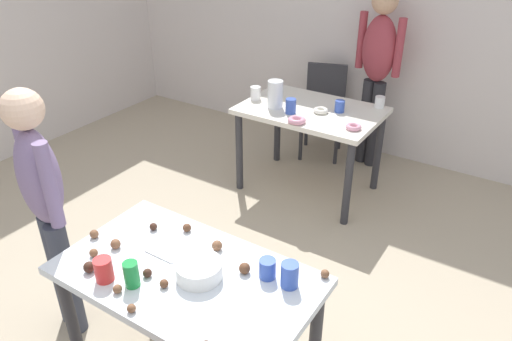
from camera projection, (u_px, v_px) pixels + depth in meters
name	position (u px, v px, depth m)	size (l,w,h in m)	color
wall_back	(411.00, 21.00, 4.25)	(6.40, 0.10, 2.60)	silver
dining_table_near	(188.00, 291.00, 2.23)	(1.19, 0.68, 0.75)	silver
dining_table_far	(310.00, 121.00, 3.97)	(1.11, 0.76, 0.75)	silver
chair_far_table	(324.00, 105.00, 4.69)	(0.51, 0.51, 0.87)	#2D2D33
person_girl_near	(45.00, 199.00, 2.48)	(0.45, 0.29, 1.47)	#383D4C
person_adult_far	(377.00, 64.00, 4.24)	(0.45, 0.27, 1.61)	#28282D
mixing_bowl	(199.00, 270.00, 2.14)	(0.21, 0.21, 0.08)	white
soda_can	(131.00, 274.00, 2.08)	(0.07, 0.07, 0.12)	#198438
fork_near	(159.00, 257.00, 2.28)	(0.17, 0.02, 0.01)	silver
cup_near_0	(104.00, 270.00, 2.11)	(0.08, 0.08, 0.11)	red
cup_near_1	(267.00, 269.00, 2.13)	(0.07, 0.07, 0.09)	#3351B2
cup_near_2	(290.00, 275.00, 2.08)	(0.08, 0.08, 0.12)	#3351B2
cake_ball_0	(94.00, 253.00, 2.27)	(0.04, 0.04, 0.04)	brown
cake_ball_1	(117.00, 289.00, 2.06)	(0.04, 0.04, 0.04)	brown
cake_ball_2	(89.00, 267.00, 2.17)	(0.05, 0.05, 0.05)	#3D2319
cake_ball_4	(131.00, 308.00, 1.96)	(0.04, 0.04, 0.04)	brown
cake_ball_5	(153.00, 227.00, 2.46)	(0.04, 0.04, 0.04)	#3D2319
cake_ball_6	(325.00, 274.00, 2.14)	(0.04, 0.04, 0.04)	brown
cake_ball_7	(94.00, 234.00, 2.40)	(0.04, 0.04, 0.04)	brown
cake_ball_8	(116.00, 244.00, 2.32)	(0.05, 0.05, 0.05)	brown
cake_ball_9	(164.00, 284.00, 2.09)	(0.04, 0.04, 0.04)	brown
cake_ball_10	(147.00, 273.00, 2.15)	(0.04, 0.04, 0.04)	#3D2319
cake_ball_11	(217.00, 246.00, 2.31)	(0.05, 0.05, 0.05)	brown
cake_ball_12	(187.00, 228.00, 2.45)	(0.04, 0.04, 0.04)	brown
cake_ball_13	(245.00, 268.00, 2.17)	(0.05, 0.05, 0.05)	brown
pitcher_far	(275.00, 94.00, 3.89)	(0.13, 0.13, 0.22)	white
cup_far_0	(340.00, 106.00, 3.83)	(0.08, 0.08, 0.09)	#3351B2
cup_far_1	(380.00, 102.00, 3.92)	(0.08, 0.08, 0.09)	white
cup_far_2	(255.00, 93.00, 4.08)	(0.09, 0.09, 0.11)	white
cup_far_3	(291.00, 106.00, 3.80)	(0.08, 0.08, 0.12)	#3351B2
donut_far_0	(354.00, 127.00, 3.55)	(0.12, 0.12, 0.03)	pink
donut_far_1	(297.00, 120.00, 3.66)	(0.14, 0.14, 0.04)	pink
donut_far_2	(321.00, 111.00, 3.83)	(0.12, 0.12, 0.04)	white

